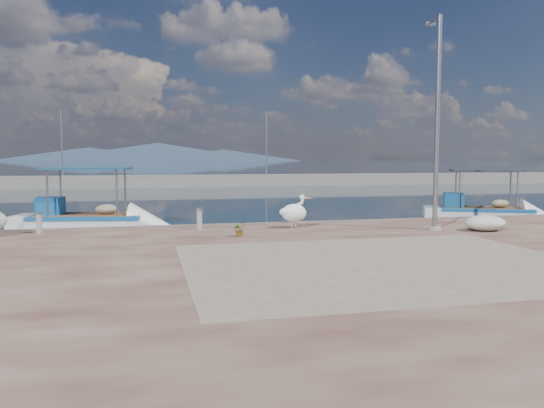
% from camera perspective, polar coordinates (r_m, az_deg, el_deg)
% --- Properties ---
extents(ground, '(1400.00, 1400.00, 0.00)m').
position_cam_1_polar(ground, '(14.86, 3.41, -6.23)').
color(ground, '#162635').
rests_on(ground, ground).
extents(quay, '(44.00, 22.00, 0.50)m').
position_cam_1_polar(quay, '(9.38, 14.26, -11.47)').
color(quay, '#47251E').
rests_on(quay, ground).
extents(quay_patch, '(9.00, 7.00, 0.01)m').
position_cam_1_polar(quay_patch, '(12.36, 11.95, -6.23)').
color(quay_patch, gray).
rests_on(quay_patch, quay).
extents(breakwater, '(120.00, 2.20, 7.50)m').
position_cam_1_polar(breakwater, '(54.17, -8.89, 2.47)').
color(breakwater, gray).
rests_on(breakwater, ground).
extents(mountains, '(370.00, 280.00, 22.00)m').
position_cam_1_polar(mountains, '(664.04, -12.67, 5.38)').
color(mountains, '#28384C').
rests_on(mountains, ground).
extents(boat_left, '(6.34, 3.04, 2.93)m').
position_cam_1_polar(boat_left, '(22.91, -19.26, -1.98)').
color(boat_left, white).
rests_on(boat_left, ground).
extents(boat_right, '(5.93, 4.14, 2.73)m').
position_cam_1_polar(boat_right, '(27.05, 21.77, -1.07)').
color(boat_right, white).
rests_on(boat_right, ground).
extents(pelican, '(1.18, 0.63, 1.14)m').
position_cam_1_polar(pelican, '(18.09, 2.41, -0.91)').
color(pelican, tan).
rests_on(pelican, quay).
extents(lamp_post, '(0.44, 0.96, 7.00)m').
position_cam_1_polar(lamp_post, '(18.40, 17.29, 7.59)').
color(lamp_post, gray).
rests_on(lamp_post, quay).
extents(bollard_near, '(0.24, 0.24, 0.73)m').
position_cam_1_polar(bollard_near, '(17.87, -7.82, -1.46)').
color(bollard_near, gray).
rests_on(bollard_near, quay).
extents(bollard_far, '(0.22, 0.22, 0.68)m').
position_cam_1_polar(bollard_far, '(18.32, -23.77, -1.77)').
color(bollard_far, gray).
rests_on(bollard_far, quay).
extents(potted_plant, '(0.51, 0.48, 0.44)m').
position_cam_1_polar(potted_plant, '(16.16, -3.52, -2.73)').
color(potted_plant, '#33722D').
rests_on(potted_plant, quay).
extents(net_pile_d, '(1.37, 1.03, 0.51)m').
position_cam_1_polar(net_pile_d, '(18.74, 21.95, -1.91)').
color(net_pile_d, silver).
rests_on(net_pile_d, quay).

